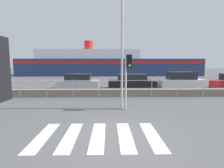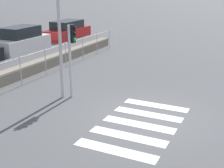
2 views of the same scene
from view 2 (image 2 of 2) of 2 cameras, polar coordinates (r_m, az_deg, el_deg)
ground_plane at (r=10.64m, az=6.10°, el=-6.09°), size 160.00×160.00×0.00m
crosswalk at (r=10.12m, az=4.93°, el=-7.37°), size 4.05×2.40×0.01m
harbor_fence at (r=13.47m, az=-18.89°, el=2.12°), size 19.46×0.04×1.32m
traffic_light_far at (r=12.04m, az=-7.47°, el=7.13°), size 0.34×0.32×2.84m
streetlamp at (r=11.66m, az=-8.99°, el=14.84°), size 0.32×1.15×5.99m
parked_car_white at (r=21.67m, az=-16.29°, el=7.66°), size 4.14×1.78×1.59m
parked_car_red at (r=26.04m, az=-8.15°, el=9.66°), size 4.56×1.79×1.40m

